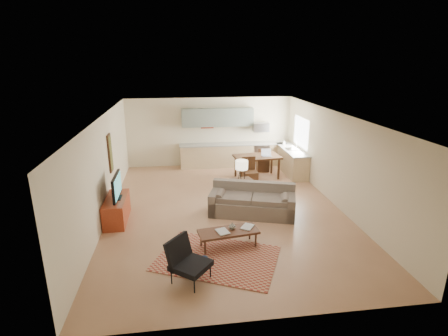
{
  "coord_description": "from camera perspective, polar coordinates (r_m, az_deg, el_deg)",
  "views": [
    {
      "loc": [
        -1.29,
        -9.13,
        4.15
      ],
      "look_at": [
        0.0,
        0.3,
        1.15
      ],
      "focal_mm": 28.0,
      "sensor_mm": 36.0,
      "label": 1
    }
  ],
  "objects": [
    {
      "name": "room",
      "position": [
        9.64,
        0.24,
        0.6
      ],
      "size": [
        9.0,
        9.0,
        9.0
      ],
      "color": "#A77553",
      "rests_on": "ground"
    },
    {
      "name": "kitchen_counter_back",
      "position": [
        13.98,
        1.5,
        2.18
      ],
      "size": [
        4.26,
        0.64,
        0.92
      ],
      "primitive_type": null,
      "color": "tan",
      "rests_on": "ground"
    },
    {
      "name": "kitchen_counter_right",
      "position": [
        13.36,
        10.95,
        1.13
      ],
      "size": [
        0.64,
        2.26,
        0.92
      ],
      "primitive_type": null,
      "color": "tan",
      "rests_on": "ground"
    },
    {
      "name": "kitchen_range",
      "position": [
        14.2,
        5.89,
        2.29
      ],
      "size": [
        0.62,
        0.62,
        0.9
      ],
      "primitive_type": "cube",
      "color": "#A5A8AD",
      "rests_on": "ground"
    },
    {
      "name": "kitchen_microwave",
      "position": [
        13.97,
        6.01,
        6.67
      ],
      "size": [
        0.62,
        0.4,
        0.35
      ],
      "primitive_type": "cube",
      "color": "#A5A8AD",
      "rests_on": "room"
    },
    {
      "name": "upper_cabinets",
      "position": [
        13.73,
        -1.04,
        8.27
      ],
      "size": [
        2.8,
        0.34,
        0.7
      ],
      "primitive_type": "cube",
      "color": "gray",
      "rests_on": "room"
    },
    {
      "name": "window_right",
      "position": [
        13.2,
        12.46,
        5.72
      ],
      "size": [
        0.02,
        1.4,
        1.05
      ],
      "primitive_type": "cube",
      "color": "white",
      "rests_on": "room"
    },
    {
      "name": "wall_art_left",
      "position": [
        10.54,
        -18.04,
        2.34
      ],
      "size": [
        0.06,
        0.42,
        1.1
      ],
      "primitive_type": null,
      "color": "olive",
      "rests_on": "room"
    },
    {
      "name": "triptych",
      "position": [
        13.86,
        -2.77,
        7.5
      ],
      "size": [
        1.7,
        0.04,
        0.5
      ],
      "primitive_type": null,
      "color": "beige",
      "rests_on": "room"
    },
    {
      "name": "rug",
      "position": [
        7.81,
        -1.12,
        -14.51
      ],
      "size": [
        3.0,
        2.62,
        0.02
      ],
      "primitive_type": "cube",
      "rotation": [
        0.0,
        0.0,
        -0.43
      ],
      "color": "maroon",
      "rests_on": "floor"
    },
    {
      "name": "sofa",
      "position": [
        9.67,
        4.65,
        -5.25
      ],
      "size": [
        2.62,
        1.72,
        0.84
      ],
      "primitive_type": null,
      "rotation": [
        0.0,
        0.0,
        -0.3
      ],
      "color": "#695C51",
      "rests_on": "floor"
    },
    {
      "name": "coffee_table",
      "position": [
        8.15,
        0.72,
        -11.44
      ],
      "size": [
        1.44,
        0.75,
        0.41
      ],
      "primitive_type": null,
      "rotation": [
        0.0,
        0.0,
        0.16
      ],
      "color": "#452617",
      "rests_on": "floor"
    },
    {
      "name": "book_a",
      "position": [
        7.93,
        -1.06,
        -10.52
      ],
      "size": [
        0.43,
        0.46,
        0.03
      ],
      "primitive_type": "imported",
      "rotation": [
        0.0,
        0.0,
        0.29
      ],
      "color": "#97250D",
      "rests_on": "coffee_table"
    },
    {
      "name": "book_b",
      "position": [
        8.25,
        3.05,
        -9.41
      ],
      "size": [
        0.55,
        0.55,
        0.03
      ],
      "primitive_type": "imported",
      "rotation": [
        0.0,
        0.0,
        -0.58
      ],
      "color": "navy",
      "rests_on": "coffee_table"
    },
    {
      "name": "vase",
      "position": [
        8.09,
        1.35,
        -9.4
      ],
      "size": [
        0.23,
        0.23,
        0.16
      ],
      "primitive_type": "imported",
      "rotation": [
        0.0,
        0.0,
        0.25
      ],
      "color": "black",
      "rests_on": "coffee_table"
    },
    {
      "name": "armchair",
      "position": [
        6.95,
        -5.45,
        -14.95
      ],
      "size": [
        1.06,
        1.06,
        0.86
      ],
      "primitive_type": null,
      "rotation": [
        0.0,
        0.0,
        0.89
      ],
      "color": "black",
      "rests_on": "floor"
    },
    {
      "name": "tv_credenza",
      "position": [
        9.74,
        -17.12,
        -6.47
      ],
      "size": [
        0.53,
        1.39,
        0.64
      ],
      "primitive_type": null,
      "color": "maroon",
      "rests_on": "floor"
    },
    {
      "name": "tv",
      "position": [
        9.5,
        -17.14,
        -2.92
      ],
      "size": [
        0.11,
        1.07,
        0.64
      ],
      "primitive_type": null,
      "color": "black",
      "rests_on": "tv_credenza"
    },
    {
      "name": "console_table",
      "position": [
        10.38,
        2.83,
        -3.85
      ],
      "size": [
        0.72,
        0.55,
        0.75
      ],
      "primitive_type": null,
      "rotation": [
        0.0,
        0.0,
        0.21
      ],
      "color": "#372112",
      "rests_on": "floor"
    },
    {
      "name": "table_lamp",
      "position": [
        10.15,
        2.89,
        -0.3
      ],
      "size": [
        0.38,
        0.38,
        0.6
      ],
      "primitive_type": null,
      "rotation": [
        0.0,
        0.0,
        0.03
      ],
      "color": "beige",
      "rests_on": "console_table"
    },
    {
      "name": "dining_table",
      "position": [
        12.63,
        5.39,
        0.19
      ],
      "size": [
        1.71,
        1.1,
        0.82
      ],
      "primitive_type": null,
      "rotation": [
        0.0,
        0.0,
        0.11
      ],
      "color": "#372112",
      "rests_on": "floor"
    },
    {
      "name": "dining_chair_near",
      "position": [
        11.83,
        4.31,
        -0.62
      ],
      "size": [
        0.49,
        0.51,
        0.96
      ],
      "primitive_type": null,
      "rotation": [
        0.0,
        0.0,
        0.07
      ],
      "color": "#372112",
      "rests_on": "floor"
    },
    {
      "name": "dining_chair_far",
      "position": [
        13.41,
        6.36,
        1.45
      ],
      "size": [
        0.47,
        0.49,
        0.94
      ],
      "primitive_type": null,
      "rotation": [
        0.0,
        0.0,
        3.09
      ],
      "color": "#372112",
      "rests_on": "floor"
    },
    {
      "name": "laptop",
      "position": [
        12.46,
        7.02,
        2.47
      ],
      "size": [
        0.35,
        0.26,
        0.26
      ],
      "primitive_type": null,
      "rotation": [
        0.0,
        0.0,
        0.0
      ],
      "color": "#A5A8AD",
      "rests_on": "dining_table"
    },
    {
      "name": "soap_bottle",
      "position": [
        13.83,
        9.79,
        4.13
      ],
      "size": [
        0.1,
        0.1,
        0.19
      ],
      "primitive_type": "imported",
      "rotation": [
        0.0,
        0.0,
        -0.06
      ],
      "color": "beige",
      "rests_on": "kitchen_counter_right"
    }
  ]
}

